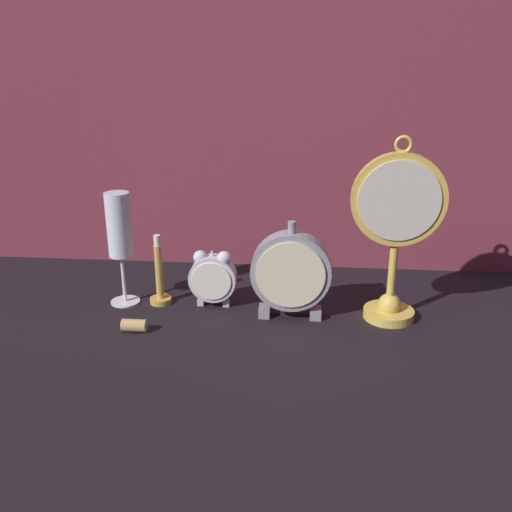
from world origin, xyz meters
TOP-DOWN VIEW (x-y plane):
  - ground_plane at (0.00, 0.00)m, footprint 4.00×4.00m
  - fabric_backdrop_drape at (0.00, 0.33)m, footprint 1.79×0.01m
  - pocket_watch_on_stand at (0.24, 0.08)m, footprint 0.16×0.09m
  - alarm_clock_twin_bell at (-0.08, 0.10)m, footprint 0.09×0.03m
  - mantel_clock_silver at (0.06, 0.06)m, footprint 0.14×0.04m
  - champagne_flute at (-0.25, 0.10)m, footprint 0.06×0.06m
  - brass_candlestick at (-0.18, 0.10)m, footprint 0.04×0.04m
  - wine_cork at (-0.20, -0.02)m, footprint 0.04×0.02m

SIDE VIEW (x-z plane):
  - ground_plane at x=0.00m, z-range 0.00..0.00m
  - wine_cork at x=-0.20m, z-range 0.00..0.02m
  - brass_candlestick at x=-0.18m, z-range -0.02..0.11m
  - alarm_clock_twin_bell at x=-0.08m, z-range 0.01..0.12m
  - mantel_clock_silver at x=0.06m, z-range 0.00..0.18m
  - champagne_flute at x=-0.25m, z-range 0.03..0.25m
  - pocket_watch_on_stand at x=0.24m, z-range 0.00..0.32m
  - fabric_backdrop_drape at x=0.00m, z-range 0.00..0.77m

